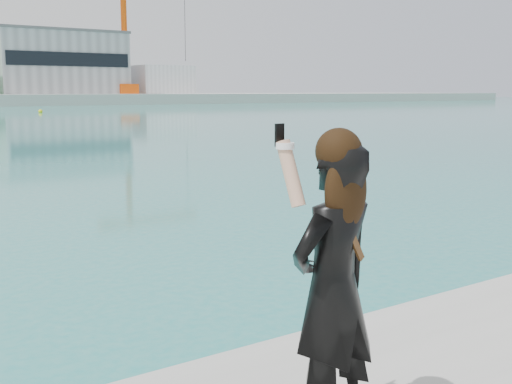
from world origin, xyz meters
TOP-DOWN VIEW (x-y plane):
  - warehouse_grey_right at (40.00, 127.98)m, footprint 25.50×15.35m
  - ancillary_shed at (62.00, 126.00)m, footprint 12.00×10.00m
  - dock_crane at (53.20, 122.00)m, footprint 23.00×4.00m
  - buoy_near at (20.78, 76.01)m, footprint 0.50×0.50m
  - woman at (-0.25, -0.21)m, footprint 0.61×0.45m

SIDE VIEW (x-z plane):
  - buoy_near at x=20.78m, z-range -0.25..0.25m
  - woman at x=-0.25m, z-range 0.81..2.45m
  - ancillary_shed at x=62.00m, z-range 2.00..8.00m
  - warehouse_grey_right at x=40.00m, z-range 2.01..14.51m
  - dock_crane at x=53.20m, z-range 3.07..27.07m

